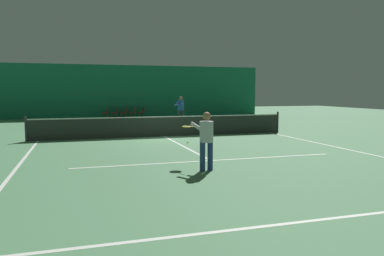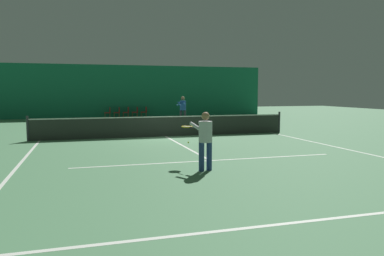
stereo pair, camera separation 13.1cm
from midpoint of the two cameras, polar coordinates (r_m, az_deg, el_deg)
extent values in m
plane|color=#4C7F56|center=(17.55, -4.45, -1.29)|extent=(60.00, 60.00, 0.00)
cube|color=#196B4C|center=(30.99, -10.05, 5.53)|extent=(23.00, 0.12, 4.21)
cube|color=silver|center=(29.23, -9.54, 1.41)|extent=(11.00, 0.10, 0.00)
cube|color=silver|center=(6.69, 18.95, -13.02)|extent=(11.00, 0.10, 0.00)
cube|color=silver|center=(23.80, -7.81, 0.49)|extent=(8.25, 0.10, 0.00)
cube|color=silver|center=(11.46, 2.55, -4.97)|extent=(8.25, 0.10, 0.00)
cube|color=silver|center=(17.22, -22.62, -1.83)|extent=(0.10, 23.80, 0.00)
cube|color=silver|center=(19.49, 11.54, -0.69)|extent=(0.10, 23.80, 0.00)
cube|color=silver|center=(17.55, -4.45, -1.29)|extent=(0.10, 12.80, 0.00)
cube|color=#2D332D|center=(17.50, -4.47, 0.25)|extent=(11.90, 0.02, 0.95)
cube|color=white|center=(17.46, -4.48, 1.72)|extent=(11.90, 0.02, 0.05)
cylinder|color=#333338|center=(17.22, -24.18, -0.11)|extent=(0.10, 0.10, 1.07)
cylinder|color=#333338|center=(19.66, 12.72, 0.90)|extent=(0.10, 0.10, 1.07)
cylinder|color=navy|center=(9.89, 1.24, -4.42)|extent=(0.18, 0.18, 0.77)
cylinder|color=navy|center=(10.02, 2.41, -4.29)|extent=(0.18, 0.18, 0.77)
cylinder|color=#B7B7BC|center=(9.86, 1.84, -0.57)|extent=(0.44, 0.44, 0.55)
sphere|color=#936B4C|center=(9.82, 1.85, 1.84)|extent=(0.21, 0.21, 0.21)
cylinder|color=#B7B7BC|center=(9.98, 0.35, 0.23)|extent=(0.22, 0.53, 0.22)
cylinder|color=#B7B7BC|center=(10.14, 1.72, 0.31)|extent=(0.22, 0.53, 0.22)
cylinder|color=black|center=(10.40, -0.17, 0.08)|extent=(0.11, 0.30, 0.03)
torus|color=gold|center=(10.66, -1.03, 0.21)|extent=(0.40, 0.40, 0.03)
cylinder|color=silver|center=(10.66, -1.03, 0.21)|extent=(0.34, 0.34, 0.00)
cylinder|color=#2D2D38|center=(24.68, -1.55, 1.73)|extent=(0.23, 0.23, 0.86)
cylinder|color=#2D2D38|center=(24.75, -2.17, 1.74)|extent=(0.23, 0.23, 0.86)
cylinder|color=#234C99|center=(24.68, -1.86, 3.46)|extent=(0.55, 0.55, 0.63)
sphere|color=#936B4C|center=(24.67, -1.87, 4.55)|extent=(0.24, 0.24, 0.24)
cylinder|color=#234C99|center=(24.36, -1.67, 3.77)|extent=(0.38, 0.57, 0.25)
cylinder|color=#234C99|center=(24.44, -2.40, 3.77)|extent=(0.38, 0.57, 0.25)
cylinder|color=black|center=(23.98, -2.30, 3.55)|extent=(0.18, 0.28, 0.03)
torus|color=#1951B2|center=(23.69, -2.49, 3.53)|extent=(0.45, 0.45, 0.03)
cylinder|color=silver|center=(23.69, -2.49, 3.53)|extent=(0.38, 0.38, 0.00)
cylinder|color=brown|center=(30.51, -13.63, 1.87)|extent=(0.03, 0.03, 0.39)
cylinder|color=brown|center=(30.13, -13.59, 1.82)|extent=(0.03, 0.03, 0.39)
cylinder|color=brown|center=(30.53, -12.92, 1.89)|extent=(0.03, 0.03, 0.39)
cylinder|color=brown|center=(30.15, -12.87, 1.84)|extent=(0.03, 0.03, 0.39)
cube|color=#A51E1E|center=(30.32, -13.26, 2.27)|extent=(0.44, 0.44, 0.05)
cube|color=#A51E1E|center=(30.32, -12.89, 2.70)|extent=(0.04, 0.44, 0.40)
cylinder|color=brown|center=(30.56, -12.28, 1.90)|extent=(0.03, 0.03, 0.39)
cylinder|color=brown|center=(30.18, -12.22, 1.86)|extent=(0.03, 0.03, 0.39)
cylinder|color=brown|center=(30.59, -11.57, 1.92)|extent=(0.03, 0.03, 0.39)
cylinder|color=brown|center=(30.21, -11.50, 1.88)|extent=(0.03, 0.03, 0.39)
cube|color=#A51E1E|center=(30.37, -11.90, 2.31)|extent=(0.44, 0.44, 0.05)
cube|color=#A51E1E|center=(30.38, -11.53, 2.74)|extent=(0.04, 0.44, 0.40)
cylinder|color=brown|center=(30.63, -10.93, 1.94)|extent=(0.03, 0.03, 0.39)
cylinder|color=brown|center=(30.25, -10.86, 1.90)|extent=(0.03, 0.03, 0.39)
cylinder|color=brown|center=(30.67, -10.23, 1.96)|extent=(0.03, 0.03, 0.39)
cylinder|color=brown|center=(30.29, -10.14, 1.91)|extent=(0.03, 0.03, 0.39)
cube|color=#A51E1E|center=(30.44, -10.55, 2.34)|extent=(0.44, 0.44, 0.05)
cube|color=#A51E1E|center=(30.46, -10.18, 2.77)|extent=(0.04, 0.44, 0.40)
cylinder|color=brown|center=(30.71, -9.60, 1.97)|extent=(0.03, 0.03, 0.39)
cylinder|color=brown|center=(30.33, -9.50, 1.93)|extent=(0.03, 0.03, 0.39)
cylinder|color=brown|center=(30.76, -8.89, 1.99)|extent=(0.03, 0.03, 0.39)
cylinder|color=brown|center=(30.39, -8.79, 1.95)|extent=(0.03, 0.03, 0.39)
cube|color=#A51E1E|center=(30.53, -9.20, 2.37)|extent=(0.44, 0.44, 0.05)
cube|color=#A51E1E|center=(30.55, -8.84, 2.80)|extent=(0.04, 0.44, 0.40)
cylinder|color=brown|center=(30.81, -8.26, 2.00)|extent=(0.03, 0.03, 0.39)
cylinder|color=brown|center=(30.44, -8.16, 1.96)|extent=(0.03, 0.03, 0.39)
cylinder|color=brown|center=(30.87, -7.57, 2.02)|extent=(0.03, 0.03, 0.39)
cylinder|color=brown|center=(30.50, -7.45, 1.98)|extent=(0.03, 0.03, 0.39)
cube|color=#A51E1E|center=(30.64, -7.86, 2.40)|extent=(0.44, 0.44, 0.05)
cube|color=#A51E1E|center=(30.66, -7.50, 2.83)|extent=(0.04, 0.44, 0.40)
sphere|color=#D1DB33|center=(15.25, -0.93, -2.20)|extent=(0.07, 0.07, 0.07)
camera|label=1|loc=(0.07, -90.30, -0.03)|focal=35.00mm
camera|label=2|loc=(0.07, 89.70, 0.03)|focal=35.00mm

